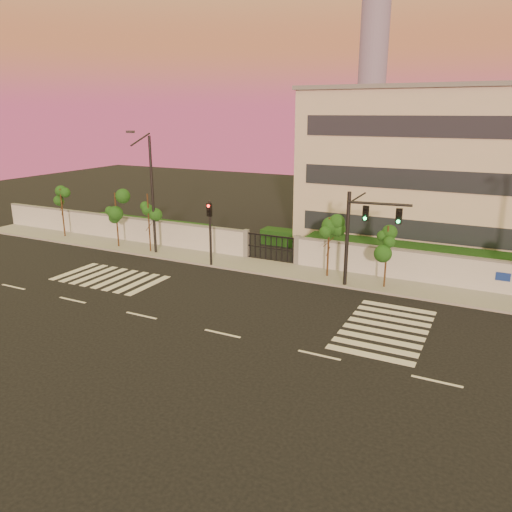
% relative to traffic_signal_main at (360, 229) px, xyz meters
% --- Properties ---
extents(ground, '(120.00, 120.00, 0.00)m').
position_rel_traffic_signal_main_xyz_m(ground, '(-4.06, -9.30, -3.74)').
color(ground, black).
rests_on(ground, ground).
extents(sidewalk, '(60.00, 3.00, 0.15)m').
position_rel_traffic_signal_main_xyz_m(sidewalk, '(-4.06, 1.20, -3.67)').
color(sidewalk, gray).
rests_on(sidewalk, ground).
extents(perimeter_wall, '(60.00, 0.36, 2.20)m').
position_rel_traffic_signal_main_xyz_m(perimeter_wall, '(-3.95, 2.70, -2.67)').
color(perimeter_wall, '#B7BABF').
rests_on(perimeter_wall, ground).
extents(hedge_row, '(41.00, 4.25, 1.80)m').
position_rel_traffic_signal_main_xyz_m(hedge_row, '(-2.89, 5.44, -2.93)').
color(hedge_row, '#103613').
rests_on(hedge_row, ground).
extents(institutional_building, '(24.40, 12.40, 12.25)m').
position_rel_traffic_signal_main_xyz_m(institutional_building, '(4.94, 12.69, 2.41)').
color(institutional_building, beige).
rests_on(institutional_building, ground).
extents(distant_skyscraper, '(16.00, 16.00, 118.00)m').
position_rel_traffic_signal_main_xyz_m(distant_skyscraper, '(-69.06, 270.70, 58.24)').
color(distant_skyscraper, slate).
rests_on(distant_skyscraper, ground).
extents(road_markings, '(57.00, 7.62, 0.02)m').
position_rel_traffic_signal_main_xyz_m(road_markings, '(-5.64, -5.54, -3.73)').
color(road_markings, silver).
rests_on(road_markings, ground).
extents(street_tree_a, '(1.48, 1.17, 4.24)m').
position_rel_traffic_signal_main_xyz_m(street_tree_a, '(-25.93, 1.29, -0.62)').
color(street_tree_a, '#382314').
rests_on(street_tree_a, ground).
extents(street_tree_b, '(1.47, 1.17, 4.43)m').
position_rel_traffic_signal_main_xyz_m(street_tree_b, '(-19.51, 0.79, -0.49)').
color(street_tree_b, '#382314').
rests_on(street_tree_b, ground).
extents(street_tree_c, '(1.36, 1.08, 4.57)m').
position_rel_traffic_signal_main_xyz_m(street_tree_c, '(-16.34, 0.78, -0.38)').
color(street_tree_c, '#382314').
rests_on(street_tree_c, ground).
extents(street_tree_d, '(1.48, 1.18, 4.01)m').
position_rel_traffic_signal_main_xyz_m(street_tree_d, '(-2.26, 1.17, -0.79)').
color(street_tree_d, '#382314').
rests_on(street_tree_d, ground).
extents(street_tree_e, '(1.35, 1.07, 3.94)m').
position_rel_traffic_signal_main_xyz_m(street_tree_e, '(1.54, 0.73, -0.84)').
color(street_tree_e, '#382314').
rests_on(street_tree_e, ground).
extents(traffic_signal_main, '(3.74, 0.63, 5.92)m').
position_rel_traffic_signal_main_xyz_m(traffic_signal_main, '(0.00, 0.00, 0.00)').
color(traffic_signal_main, black).
rests_on(traffic_signal_main, ground).
extents(traffic_signal_secondary, '(0.36, 0.35, 4.68)m').
position_rel_traffic_signal_main_xyz_m(traffic_signal_secondary, '(-10.32, -0.21, -0.78)').
color(traffic_signal_secondary, black).
rests_on(traffic_signal_secondary, ground).
extents(streetlight_west, '(0.55, 2.22, 9.21)m').
position_rel_traffic_signal_main_xyz_m(streetlight_west, '(-15.81, 0.51, 1.23)').
color(streetlight_west, black).
rests_on(streetlight_west, ground).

